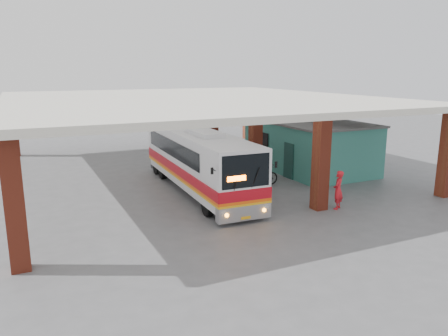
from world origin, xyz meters
name	(u,v)px	position (x,y,z in m)	size (l,w,h in m)	color
ground	(231,200)	(0.00, 0.00, 0.00)	(90.00, 90.00, 0.00)	#515154
brick_columns	(216,140)	(1.43, 5.00, 2.17)	(20.10, 21.60, 4.35)	maroon
canopy_roof	(192,99)	(0.50, 6.50, 4.50)	(21.00, 23.00, 0.30)	beige
shop_building	(309,145)	(7.49, 4.00, 1.56)	(5.20, 8.20, 3.11)	#307A6C
coach_bus	(198,160)	(-0.86, 2.20, 1.66)	(2.80, 11.54, 3.34)	silver
motorcycle	(261,176)	(2.65, 1.72, 0.55)	(0.73, 2.10, 1.10)	black
pedestrian	(338,190)	(3.79, -3.33, 0.90)	(0.65, 0.43, 1.79)	red
red_chair	(251,159)	(4.76, 6.60, 0.40)	(0.53, 0.53, 0.88)	#B61316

